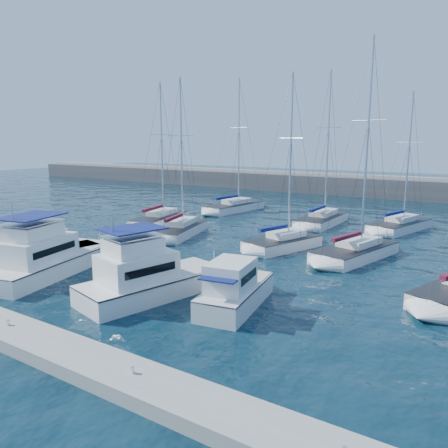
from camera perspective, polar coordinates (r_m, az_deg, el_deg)
The scene contains 16 objects.
ground at distance 30.22m, azimuth -8.09°, elevation -6.80°, with size 220.00×220.00×0.00m, color black.
breakwater at distance 76.55m, azimuth 18.15°, elevation 4.34°, with size 160.00×6.00×4.45m.
dock at distance 23.47m, azimuth -26.28°, elevation -12.42°, with size 40.00×2.20×0.60m, color gray.
dock_cleat_centre at distance 23.32m, azimuth -26.37°, elevation -11.45°, with size 0.16×0.16×0.25m, color silver.
dock_cleat_near_stbd at distance 17.47m, azimuth -11.85°, elevation -18.17°, with size 0.16×0.16×0.25m, color silver.
motor_yacht_port_outer at distance 34.60m, azimuth -21.70°, elevation -3.58°, with size 3.87×6.96×3.20m.
motor_yacht_port_inner at distance 32.50m, azimuth -22.31°, elevation -4.18°, with size 5.97×10.99×4.69m.
motor_yacht_stbd_inner at distance 26.25m, azimuth -9.98°, elevation -7.03°, with size 5.46×9.40×4.69m.
motor_yacht_stbd_outer at distance 24.32m, azimuth 1.33°, elevation -8.80°, with size 3.48×6.54×3.20m.
sailboat_mid_a at distance 48.70m, azimuth -8.36°, elevation 0.63°, with size 4.56×8.88×15.54m.
sailboat_mid_b at distance 42.78m, azimuth -5.81°, elevation -0.74°, with size 4.97×8.56×15.28m.
sailboat_mid_c at distance 37.51m, azimuth 7.68°, elevation -2.43°, with size 5.05×7.53×14.86m.
sailboat_mid_d at distance 35.81m, azimuth 16.81°, elevation -3.44°, with size 5.14×8.84×17.04m.
sailboat_back_a at distance 57.01m, azimuth 1.35°, elevation 2.26°, with size 4.35×9.59×17.16m.
sailboat_back_b at distance 49.15m, azimuth 12.67°, elevation 0.58°, with size 3.23×8.87×16.76m.
sailboat_back_c at distance 48.15m, azimuth 21.94°, elevation -0.19°, with size 5.18×8.67×14.20m.
Camera 1 is at (18.90, -21.73, 9.17)m, focal length 35.00 mm.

